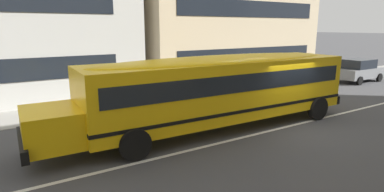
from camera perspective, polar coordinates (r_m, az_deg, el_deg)
ground_plane at (r=13.26m, az=17.38°, el=-5.25°), size 400.00×400.00×0.00m
sidewalk_far at (r=18.44m, az=0.52°, el=0.27°), size 120.00×3.00×0.01m
lane_centreline at (r=13.26m, az=17.38°, el=-5.24°), size 110.00×0.16×0.01m
school_bus at (r=12.05m, az=4.81°, el=1.83°), size 12.78×3.23×2.84m
parked_car_grey_past_driveway at (r=25.76m, az=28.08°, el=4.19°), size 3.92×1.92×1.64m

